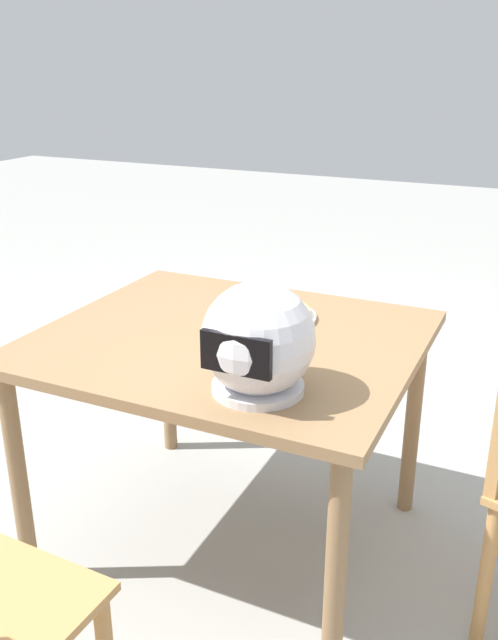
{
  "coord_description": "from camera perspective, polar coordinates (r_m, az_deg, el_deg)",
  "views": [
    {
      "loc": [
        -0.81,
        1.59,
        1.43
      ],
      "look_at": [
        -0.02,
        -0.08,
        0.72
      ],
      "focal_mm": 38.39,
      "sensor_mm": 36.0,
      "label": 1
    }
  ],
  "objects": [
    {
      "name": "ground_plane",
      "position": [
        2.29,
        -1.48,
        -17.74
      ],
      "size": [
        14.0,
        14.0,
        0.0
      ],
      "primitive_type": "plane",
      "color": "#9E9E99"
    },
    {
      "name": "dining_table",
      "position": [
        1.96,
        -1.65,
        -3.47
      ],
      "size": [
        1.04,
        0.91,
        0.7
      ],
      "color": "olive",
      "rests_on": "ground"
    },
    {
      "name": "pizza",
      "position": [
        2.05,
        1.48,
        0.86
      ],
      "size": [
        0.25,
        0.25,
        0.06
      ],
      "color": "tan",
      "rests_on": "pizza_plate"
    },
    {
      "name": "motorcycle_helmet",
      "position": [
        1.56,
        0.75,
        -1.76
      ],
      "size": [
        0.26,
        0.26,
        0.26
      ],
      "color": "silver",
      "rests_on": "dining_table"
    },
    {
      "name": "pizza_plate",
      "position": [
        2.05,
        1.57,
        0.3
      ],
      "size": [
        0.29,
        0.29,
        0.01
      ],
      "primitive_type": "cylinder",
      "color": "white",
      "rests_on": "dining_table"
    }
  ]
}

